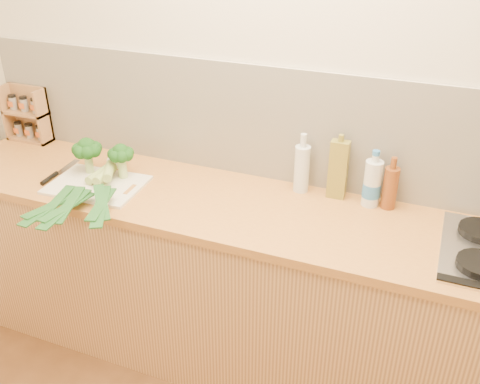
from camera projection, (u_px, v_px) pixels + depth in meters
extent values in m
plane|color=beige|center=(288.00, 99.00, 2.36)|extent=(3.50, 0.00, 3.50)
cube|color=silver|center=(286.00, 127.00, 2.41)|extent=(3.20, 0.02, 0.54)
cube|color=tan|center=(261.00, 294.00, 2.53)|extent=(3.20, 0.60, 0.86)
cube|color=#B97F36|center=(263.00, 213.00, 2.32)|extent=(3.20, 0.62, 0.04)
cube|color=white|center=(97.00, 185.00, 2.48)|extent=(0.44, 0.34, 0.01)
cylinder|color=#ADCB76|center=(89.00, 165.00, 2.57)|extent=(0.04, 0.04, 0.08)
sphere|color=#103B10|center=(87.00, 147.00, 2.52)|extent=(0.09, 0.09, 0.09)
sphere|color=#103B10|center=(94.00, 151.00, 2.52)|extent=(0.07, 0.07, 0.07)
sphere|color=#103B10|center=(95.00, 148.00, 2.55)|extent=(0.07, 0.07, 0.07)
sphere|color=#103B10|center=(90.00, 146.00, 2.56)|extent=(0.07, 0.07, 0.07)
sphere|color=#103B10|center=(83.00, 147.00, 2.56)|extent=(0.07, 0.07, 0.07)
sphere|color=#103B10|center=(78.00, 150.00, 2.53)|extent=(0.07, 0.07, 0.07)
sphere|color=#103B10|center=(80.00, 152.00, 2.50)|extent=(0.07, 0.07, 0.07)
sphere|color=#103B10|center=(87.00, 153.00, 2.50)|extent=(0.07, 0.07, 0.07)
cylinder|color=#ADCB76|center=(123.00, 169.00, 2.52)|extent=(0.04, 0.04, 0.08)
sphere|color=#103B10|center=(121.00, 152.00, 2.48)|extent=(0.08, 0.08, 0.08)
sphere|color=#103B10|center=(127.00, 155.00, 2.47)|extent=(0.06, 0.06, 0.06)
sphere|color=#103B10|center=(128.00, 153.00, 2.50)|extent=(0.06, 0.06, 0.06)
sphere|color=#103B10|center=(123.00, 151.00, 2.51)|extent=(0.06, 0.06, 0.06)
sphere|color=#103B10|center=(117.00, 152.00, 2.51)|extent=(0.06, 0.06, 0.06)
sphere|color=#103B10|center=(113.00, 154.00, 2.48)|extent=(0.06, 0.06, 0.06)
sphere|color=#103B10|center=(115.00, 157.00, 2.46)|extent=(0.06, 0.06, 0.06)
sphere|color=#103B10|center=(122.00, 157.00, 2.45)|extent=(0.06, 0.06, 0.06)
cylinder|color=white|center=(117.00, 162.00, 2.64)|extent=(0.04, 0.13, 0.04)
cylinder|color=#96B058|center=(99.00, 174.00, 2.52)|extent=(0.05, 0.17, 0.04)
cube|color=#1B4E1C|center=(54.00, 205.00, 2.27)|extent=(0.11, 0.30, 0.02)
cube|color=#1B4E1C|center=(51.00, 206.00, 2.25)|extent=(0.06, 0.34, 0.01)
cube|color=#1B4E1C|center=(55.00, 203.00, 2.27)|extent=(0.09, 0.28, 0.02)
cylinder|color=white|center=(119.00, 162.00, 2.60)|extent=(0.05, 0.13, 0.04)
cylinder|color=#96B058|center=(105.00, 174.00, 2.48)|extent=(0.06, 0.16, 0.04)
cube|color=#1B4E1C|center=(68.00, 207.00, 2.22)|extent=(0.07, 0.30, 0.02)
cube|color=#1B4E1C|center=(65.00, 208.00, 2.20)|extent=(0.08, 0.34, 0.01)
cube|color=#1B4E1C|center=(69.00, 205.00, 2.22)|extent=(0.12, 0.28, 0.02)
cylinder|color=white|center=(112.00, 158.00, 2.59)|extent=(0.09, 0.13, 0.04)
cylinder|color=#96B058|center=(109.00, 171.00, 2.47)|extent=(0.11, 0.16, 0.04)
cube|color=#1B4E1C|center=(101.00, 204.00, 2.20)|extent=(0.14, 0.30, 0.02)
cube|color=#1B4E1C|center=(101.00, 206.00, 2.18)|extent=(0.21, 0.32, 0.01)
cube|color=#1B4E1C|center=(101.00, 202.00, 2.21)|extent=(0.21, 0.24, 0.02)
cube|color=silver|center=(68.00, 167.00, 2.66)|extent=(0.05, 0.18, 0.00)
cylinder|color=black|center=(49.00, 178.00, 2.53)|extent=(0.03, 0.12, 0.02)
cube|color=#B4844D|center=(31.00, 112.00, 2.93)|extent=(0.25, 0.02, 0.30)
cube|color=#B4844D|center=(31.00, 139.00, 2.96)|extent=(0.25, 0.10, 0.02)
cube|color=#B4844D|center=(26.00, 112.00, 2.89)|extent=(0.25, 0.10, 0.02)
cube|color=#B4844D|center=(9.00, 111.00, 2.93)|extent=(0.01, 0.10, 0.30)
cube|color=#B4844D|center=(44.00, 117.00, 2.85)|extent=(0.01, 0.10, 0.30)
cylinder|color=gray|center=(19.00, 130.00, 2.97)|extent=(0.04, 0.04, 0.07)
cylinder|color=gray|center=(30.00, 131.00, 2.94)|extent=(0.04, 0.04, 0.07)
cylinder|color=gray|center=(41.00, 133.00, 2.92)|extent=(0.04, 0.04, 0.07)
cylinder|color=gray|center=(13.00, 103.00, 2.89)|extent=(0.04, 0.04, 0.07)
cylinder|color=gray|center=(24.00, 105.00, 2.87)|extent=(0.04, 0.04, 0.07)
cylinder|color=gray|center=(35.00, 107.00, 2.84)|extent=(0.04, 0.04, 0.07)
cube|color=olive|center=(338.00, 170.00, 2.34)|extent=(0.08, 0.05, 0.27)
cylinder|color=olive|center=(341.00, 138.00, 2.27)|extent=(0.02, 0.02, 0.03)
cylinder|color=silver|center=(302.00, 169.00, 2.40)|extent=(0.07, 0.07, 0.22)
cylinder|color=silver|center=(304.00, 140.00, 2.33)|extent=(0.03, 0.03, 0.06)
cylinder|color=brown|center=(390.00, 188.00, 2.27)|extent=(0.06, 0.06, 0.19)
cylinder|color=brown|center=(394.00, 163.00, 2.22)|extent=(0.03, 0.03, 0.05)
cylinder|color=silver|center=(372.00, 183.00, 2.29)|extent=(0.08, 0.08, 0.21)
cylinder|color=silver|center=(375.00, 158.00, 2.23)|extent=(0.03, 0.03, 0.03)
cylinder|color=#3276BE|center=(371.00, 190.00, 2.30)|extent=(0.08, 0.08, 0.06)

